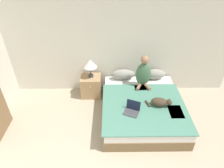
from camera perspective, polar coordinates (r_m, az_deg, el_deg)
The scene contains 9 objects.
wall_back at distance 4.72m, azimuth -0.40°, elevation 11.42°, with size 5.87×0.05×2.55m.
bed at distance 4.47m, azimuth 8.59°, elevation -6.83°, with size 1.72×1.95×0.44m.
pillow_near at distance 4.88m, azimuth 3.27°, elevation 2.79°, with size 0.55×0.23×0.26m.
pillow_far at distance 4.99m, azimuth 11.91°, elevation 2.79°, with size 0.55×0.23×0.26m.
person_sitting at distance 4.60m, azimuth 8.98°, elevation 3.13°, with size 0.36×0.34×0.76m.
cat_tabby at distance 4.20m, azimuth 13.67°, elevation -5.05°, with size 0.52×0.26×0.20m.
laptop_open at distance 4.00m, azimuth 5.72°, elevation -7.45°, with size 0.36×0.34×0.22m.
nightstand at distance 5.00m, azimuth -5.99°, elevation -0.58°, with size 0.48×0.44×0.54m.
table_lamp at distance 4.67m, azimuth -6.25°, elevation 5.71°, with size 0.31×0.31×0.46m.
Camera 1 is at (-0.02, -0.79, 3.20)m, focal length 32.00 mm.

